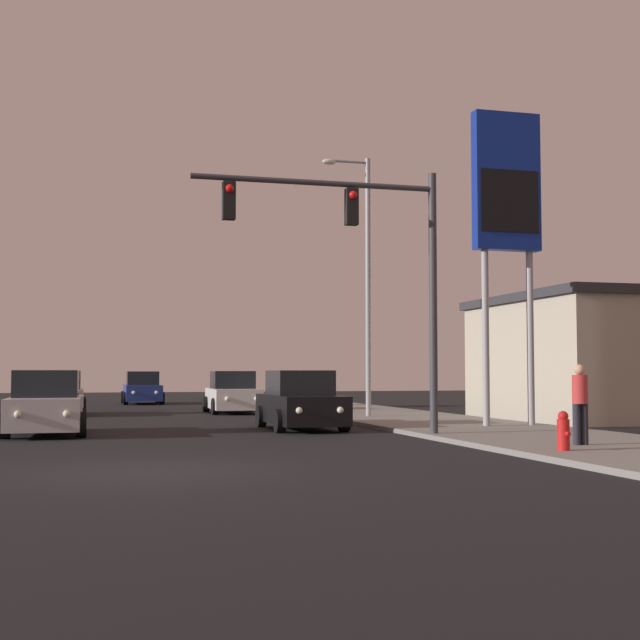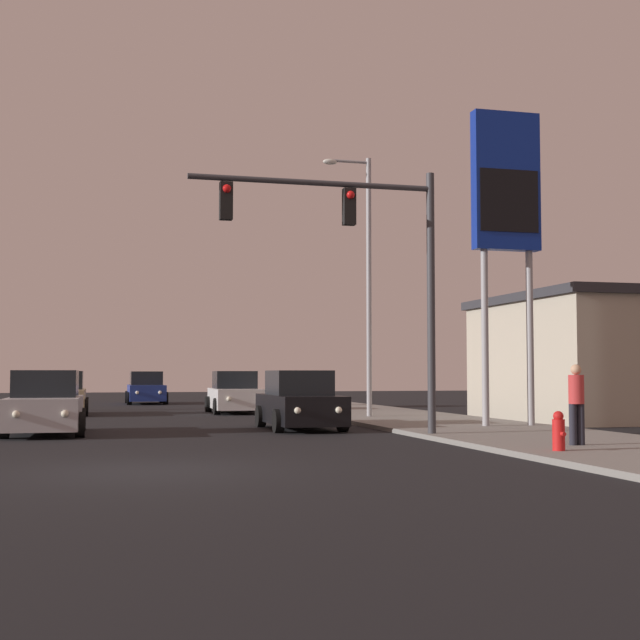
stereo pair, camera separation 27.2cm
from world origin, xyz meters
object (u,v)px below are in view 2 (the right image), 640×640
car_white (235,394)px  car_silver (45,405)px  car_blue (146,389)px  street_lamp (365,272)px  pedestrian_on_sidewalk (576,401)px  car_tan (61,395)px  traffic_light_mast (366,248)px  gas_station_sign (506,198)px  fire_hydrant (559,431)px  car_black (300,403)px

car_white → car_silver: (-6.73, -11.09, 0.00)m
car_blue → street_lamp: street_lamp is taller
street_lamp → pedestrian_on_sidewalk: (0.61, -12.79, -4.08)m
street_lamp → pedestrian_on_sidewalk: 13.44m
car_tan → car_blue: (3.87, 11.58, 0.00)m
car_white → traffic_light_mast: size_ratio=0.67×
car_white → gas_station_sign: (5.90, -12.37, 5.86)m
traffic_light_mast → gas_station_sign: bearing=26.4°
street_lamp → gas_station_sign: same height
car_white → traffic_light_mast: (0.91, -14.85, 3.90)m
car_tan → fire_hydrant: bearing=116.5°
car_tan → car_white: (6.71, -0.05, 0.00)m
car_silver → traffic_light_mast: (7.64, -3.76, 3.90)m
car_tan → gas_station_sign: size_ratio=0.48×
car_silver → pedestrian_on_sidewalk: size_ratio=2.59×
car_blue → traffic_light_mast: 27.03m
car_blue → gas_station_sign: bearing=110.3°
car_black → car_blue: same height
street_lamp → gas_station_sign: 6.80m
car_white → car_silver: 12.97m
gas_station_sign → fire_hydrant: 10.19m
gas_station_sign → car_blue: bearing=110.0°
car_black → car_blue: (-3.05, 22.31, 0.00)m
fire_hydrant → pedestrian_on_sidewalk: size_ratio=0.46×
car_white → car_black: (0.21, -10.67, 0.00)m
car_blue → pedestrian_on_sidewalk: pedestrian_on_sidewalk is taller
car_white → street_lamp: size_ratio=0.48×
street_lamp → gas_station_sign: size_ratio=1.00×
car_black → car_silver: bearing=3.0°
gas_station_sign → pedestrian_on_sidewalk: bearing=-104.5°
car_white → street_lamp: street_lamp is taller
car_blue → car_tan: bearing=71.8°
street_lamp → fire_hydrant: bearing=-91.8°
car_white → pedestrian_on_sidewalk: bearing=104.2°
car_tan → car_blue: size_ratio=1.00×
street_lamp → car_blue: bearing=109.9°
car_tan → fire_hydrant: 22.38m
car_tan → traffic_light_mast: (7.62, -14.90, 3.90)m
car_tan → car_blue: bearing=-108.1°
gas_station_sign → pedestrian_on_sidewalk: gas_station_sign is taller
car_black → fire_hydrant: (2.95, -9.36, -0.27)m
car_tan → pedestrian_on_sidewalk: pedestrian_on_sidewalk is taller
car_white → car_black: same height
car_silver → pedestrian_on_sidewalk: pedestrian_on_sidewalk is taller
traffic_light_mast → car_blue: bearing=98.1°
car_white → street_lamp: bearing=122.0°
car_tan → gas_station_sign: bearing=135.8°
car_blue → traffic_light_mast: bearing=98.3°
car_white → pedestrian_on_sidewalk: pedestrian_on_sidewalk is taller
traffic_light_mast → pedestrian_on_sidewalk: traffic_light_mast is taller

